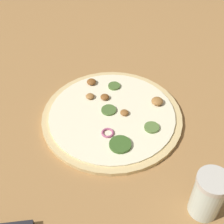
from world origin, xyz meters
TOP-DOWN VIEW (x-y plane):
  - ground_plane at (0.00, 0.00)m, footprint 3.00×3.00m
  - pizza at (-0.00, -0.00)m, footprint 0.35×0.35m
  - spice_jar at (-0.13, 0.28)m, footprint 0.06×0.06m

SIDE VIEW (x-z plane):
  - ground_plane at x=0.00m, z-range 0.00..0.00m
  - pizza at x=0.00m, z-range -0.01..0.02m
  - spice_jar at x=-0.13m, z-range 0.00..0.11m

